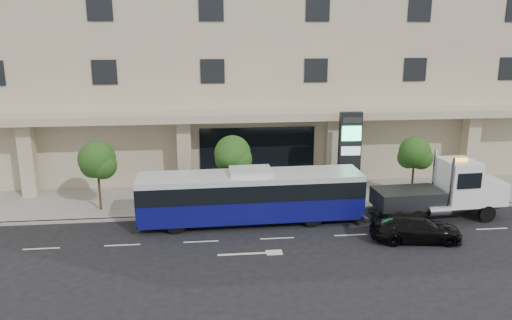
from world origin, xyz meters
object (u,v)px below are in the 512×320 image
at_px(city_bus, 250,195).
at_px(tow_truck, 445,192).
at_px(signage_pylon, 349,155).
at_px(black_sedan, 416,228).

xyz_separation_m(city_bus, tow_truck, (11.20, -0.58, -0.01)).
distance_m(tow_truck, signage_pylon, 6.12).
bearing_deg(signage_pylon, tow_truck, -37.29).
bearing_deg(city_bus, black_sedan, -23.80).
relative_size(tow_truck, signage_pylon, 1.55).
bearing_deg(tow_truck, black_sedan, -138.03).
height_order(city_bus, signage_pylon, signage_pylon).
distance_m(tow_truck, black_sedan, 4.19).
relative_size(city_bus, signage_pylon, 2.27).
bearing_deg(black_sedan, city_bus, 74.49).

